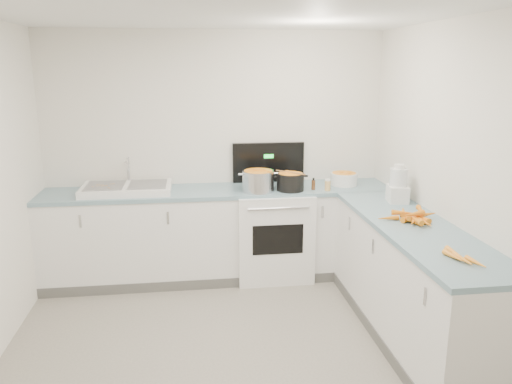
{
  "coord_description": "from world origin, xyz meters",
  "views": [
    {
      "loc": [
        -0.28,
        -3.18,
        2.13
      ],
      "look_at": [
        0.3,
        1.1,
        1.05
      ],
      "focal_mm": 35.0,
      "sensor_mm": 36.0,
      "label": 1
    }
  ],
  "objects": [
    {
      "name": "floor",
      "position": [
        0.0,
        0.0,
        0.0
      ],
      "size": [
        3.5,
        4.0,
        0.0
      ],
      "primitive_type": null,
      "color": "gray",
      "rests_on": "ground"
    },
    {
      "name": "ceiling",
      "position": [
        0.0,
        0.0,
        2.5
      ],
      "size": [
        3.5,
        4.0,
        0.0
      ],
      "primitive_type": null,
      "rotation": [
        3.14,
        0.0,
        0.0
      ],
      "color": "silver",
      "rests_on": "ground"
    },
    {
      "name": "wall_back",
      "position": [
        0.0,
        2.0,
        1.25
      ],
      "size": [
        3.5,
        0.0,
        2.5
      ],
      "primitive_type": null,
      "rotation": [
        1.57,
        0.0,
        0.0
      ],
      "color": "silver",
      "rests_on": "ground"
    },
    {
      "name": "wall_right",
      "position": [
        1.75,
        0.0,
        1.25
      ],
      "size": [
        0.0,
        4.0,
        2.5
      ],
      "primitive_type": null,
      "rotation": [
        1.57,
        0.0,
        -1.57
      ],
      "color": "silver",
      "rests_on": "ground"
    },
    {
      "name": "counter_back",
      "position": [
        0.0,
        1.7,
        0.47
      ],
      "size": [
        3.5,
        0.62,
        0.94
      ],
      "color": "white",
      "rests_on": "ground"
    },
    {
      "name": "counter_right",
      "position": [
        1.45,
        0.3,
        0.47
      ],
      "size": [
        0.62,
        2.2,
        0.94
      ],
      "color": "white",
      "rests_on": "ground"
    },
    {
      "name": "stove",
      "position": [
        0.55,
        1.69,
        0.47
      ],
      "size": [
        0.76,
        0.65,
        1.36
      ],
      "color": "white",
      "rests_on": "ground"
    },
    {
      "name": "sink",
      "position": [
        -0.9,
        1.7,
        0.98
      ],
      "size": [
        0.86,
        0.52,
        0.31
      ],
      "color": "white",
      "rests_on": "counter_back"
    },
    {
      "name": "steel_pot",
      "position": [
        0.38,
        1.55,
        1.03
      ],
      "size": [
        0.35,
        0.35,
        0.23
      ],
      "primitive_type": "cylinder",
      "rotation": [
        0.0,
        0.0,
        0.14
      ],
      "color": "silver",
      "rests_on": "stove"
    },
    {
      "name": "black_pot",
      "position": [
        0.71,
        1.55,
        1.02
      ],
      "size": [
        0.32,
        0.32,
        0.19
      ],
      "primitive_type": "cylinder",
      "rotation": [
        0.0,
        0.0,
        -0.21
      ],
      "color": "black",
      "rests_on": "stove"
    },
    {
      "name": "wooden_spoon",
      "position": [
        0.71,
        1.55,
        1.12
      ],
      "size": [
        0.25,
        0.25,
        0.01
      ],
      "primitive_type": "cylinder",
      "rotation": [
        1.57,
        0.0,
        0.79
      ],
      "color": "#AD7A47",
      "rests_on": "black_pot"
    },
    {
      "name": "mixing_bowl",
      "position": [
        1.31,
        1.71,
        1.0
      ],
      "size": [
        0.3,
        0.3,
        0.13
      ],
      "primitive_type": "cylinder",
      "rotation": [
        0.0,
        0.0,
        0.1
      ],
      "color": "white",
      "rests_on": "counter_back"
    },
    {
      "name": "extract_bottle",
      "position": [
        0.94,
        1.56,
        0.99
      ],
      "size": [
        0.04,
        0.04,
        0.1
      ],
      "primitive_type": "cylinder",
      "color": "#593319",
      "rests_on": "counter_back"
    },
    {
      "name": "spice_jar",
      "position": [
        1.07,
        1.5,
        0.99
      ],
      "size": [
        0.06,
        0.06,
        0.1
      ],
      "primitive_type": "cylinder",
      "color": "#E5B266",
      "rests_on": "counter_back"
    },
    {
      "name": "food_processor",
      "position": [
        1.58,
        1.0,
        1.09
      ],
      "size": [
        0.2,
        0.23,
        0.35
      ],
      "color": "white",
      "rests_on": "counter_right"
    },
    {
      "name": "carrot_pile",
      "position": [
        1.47,
        0.42,
        0.98
      ],
      "size": [
        0.5,
        0.42,
        0.09
      ],
      "color": "orange",
      "rests_on": "counter_right"
    },
    {
      "name": "peeled_carrots",
      "position": [
        1.41,
        -0.41,
        0.96
      ],
      "size": [
        0.16,
        0.35,
        0.04
      ],
      "color": "orange",
      "rests_on": "counter_right"
    },
    {
      "name": "peelings",
      "position": [
        -1.12,
        1.71,
        1.02
      ],
      "size": [
        0.2,
        0.26,
        0.01
      ],
      "color": "tan",
      "rests_on": "sink"
    }
  ]
}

